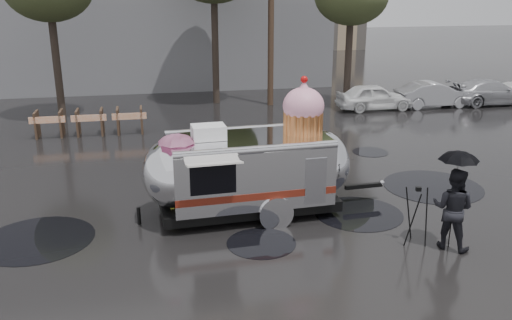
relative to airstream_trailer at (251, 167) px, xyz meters
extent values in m
plane|color=black|center=(0.87, -1.34, -1.24)|extent=(120.00, 120.00, 0.00)
cylinder|color=black|center=(5.06, 4.35, -1.23)|extent=(1.23, 1.23, 0.01)
cylinder|color=black|center=(-0.11, -1.74, -1.23)|extent=(1.58, 1.58, 0.01)
cylinder|color=black|center=(5.50, 0.81, -1.23)|extent=(2.81, 2.81, 0.01)
cylinder|color=black|center=(2.67, -0.59, -1.23)|extent=(2.25, 2.25, 0.01)
cylinder|color=black|center=(2.66, 2.36, -1.23)|extent=(1.52, 1.52, 0.01)
cylinder|color=black|center=(-5.10, -0.55, -1.23)|extent=(2.56, 2.56, 0.01)
cylinder|color=#473323|center=(3.37, 12.66, 3.26)|extent=(0.28, 0.28, 9.00)
cylinder|color=#382D26|center=(-6.13, 11.66, 1.69)|extent=(0.32, 0.32, 5.85)
cylinder|color=#382D26|center=(0.87, 13.66, 2.14)|extent=(0.32, 0.32, 6.75)
cylinder|color=#382D26|center=(6.87, 11.66, 1.46)|extent=(0.32, 0.32, 5.40)
cube|color=#473323|center=(-6.63, 8.66, -0.74)|extent=(0.08, 0.80, 1.00)
cube|color=#473323|center=(-5.73, 8.66, -0.74)|extent=(0.08, 0.80, 1.00)
cube|color=#E5590C|center=(-6.18, 8.28, -0.49)|extent=(1.30, 0.04, 0.25)
cube|color=#473323|center=(-5.13, 8.66, -0.74)|extent=(0.08, 0.80, 1.00)
cube|color=#473323|center=(-4.23, 8.66, -0.74)|extent=(0.08, 0.80, 1.00)
cube|color=#E5590C|center=(-4.68, 8.28, -0.49)|extent=(1.30, 0.04, 0.25)
cube|color=#473323|center=(-3.63, 8.66, -0.74)|extent=(0.08, 0.80, 1.00)
cube|color=#473323|center=(-2.73, 8.66, -0.74)|extent=(0.08, 0.80, 1.00)
cube|color=#E5590C|center=(-3.18, 8.28, -0.49)|extent=(1.30, 0.04, 0.25)
imported|color=silver|center=(7.87, 10.66, -0.54)|extent=(4.00, 1.80, 1.40)
imported|color=#B2B2B7|center=(10.87, 10.66, -0.54)|extent=(4.00, 1.80, 1.40)
imported|color=#B2B2B7|center=(13.87, 10.66, -0.52)|extent=(4.20, 1.80, 1.44)
cube|color=silver|center=(-0.08, 0.00, 0.00)|extent=(3.98, 2.23, 1.59)
ellipsoid|color=silver|center=(1.86, 0.10, 0.00)|extent=(1.43, 2.09, 1.59)
ellipsoid|color=silver|center=(-2.02, -0.10, 0.00)|extent=(1.43, 2.09, 1.59)
cube|color=black|center=(-0.08, 0.00, -0.93)|extent=(4.49, 1.99, 0.26)
cylinder|color=black|center=(0.41, -0.88, -0.93)|extent=(0.63, 0.23, 0.62)
cylinder|color=black|center=(0.31, 0.93, -0.93)|extent=(0.63, 0.23, 0.62)
cylinder|color=silver|center=(0.41, -1.01, -0.88)|extent=(0.85, 0.13, 0.85)
cube|color=black|center=(3.09, 0.17, -0.80)|extent=(1.06, 0.16, 0.11)
sphere|color=silver|center=(3.62, 0.19, -0.75)|extent=(0.15, 0.15, 0.14)
cylinder|color=black|center=(-2.81, -0.14, -1.02)|extent=(0.09, 0.09, 0.44)
cube|color=maroon|center=(-0.03, -1.01, -0.40)|extent=(3.88, 0.23, 0.18)
cube|color=maroon|center=(-0.13, 1.01, -0.40)|extent=(3.88, 0.23, 0.18)
cube|color=black|center=(-1.09, -1.08, 0.13)|extent=(1.06, 0.08, 0.71)
cube|color=beige|center=(-1.07, -1.29, 0.57)|extent=(1.26, 0.50, 0.13)
cube|color=silver|center=(1.38, -0.95, -0.13)|extent=(0.53, 0.06, 1.15)
cube|color=white|center=(-1.05, -0.05, 0.97)|extent=(0.82, 0.61, 0.34)
cylinder|color=#E88B48|center=(1.33, 0.07, 1.06)|extent=(0.96, 0.96, 0.53)
ellipsoid|color=#F8ADC4|center=(1.33, 0.07, 1.48)|extent=(1.07, 1.07, 0.92)
cone|color=#F8ADC4|center=(1.33, 0.07, 1.94)|extent=(0.46, 0.46, 0.35)
sphere|color=red|center=(1.33, 0.07, 2.13)|extent=(0.19, 0.19, 0.18)
imported|color=#E9EC3D|center=(-1.83, -0.27, -0.31)|extent=(0.80, 0.78, 1.86)
imported|color=#CD7FA6|center=(-1.83, -0.27, 0.68)|extent=(1.09, 1.09, 0.74)
cylinder|color=black|center=(-1.83, -0.27, -0.41)|extent=(0.02, 0.02, 1.65)
imported|color=black|center=(3.94, -2.72, -0.32)|extent=(0.97, 0.97, 1.84)
imported|color=black|center=(3.94, -2.72, 0.67)|extent=(1.04, 1.04, 0.71)
cylinder|color=black|center=(3.94, -2.72, -0.41)|extent=(0.02, 0.02, 1.65)
cylinder|color=black|center=(3.48, -2.47, -0.59)|extent=(0.10, 0.30, 1.31)
cylinder|color=black|center=(3.20, -2.19, -0.59)|extent=(0.30, 0.10, 1.31)
cylinder|color=black|center=(3.10, -2.57, -0.59)|extent=(0.23, 0.23, 1.31)
cube|color=black|center=(3.26, -2.41, 0.08)|extent=(0.13, 0.12, 0.09)
camera|label=1|loc=(-2.40, -12.53, 4.33)|focal=38.00mm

